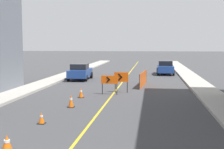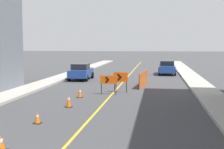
% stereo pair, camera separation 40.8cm
% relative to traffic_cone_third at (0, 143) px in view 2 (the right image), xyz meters
% --- Properties ---
extents(lane_stripe, '(0.12, 62.74, 0.01)m').
position_rel_traffic_cone_third_xyz_m(lane_stripe, '(1.96, 21.36, -0.28)').
color(lane_stripe, gold).
rests_on(lane_stripe, ground_plane).
extents(sidewalk_left, '(1.95, 62.74, 0.17)m').
position_rel_traffic_cone_third_xyz_m(sidewalk_left, '(-4.67, 21.36, -0.20)').
color(sidewalk_left, '#ADA89E').
rests_on(sidewalk_left, ground_plane).
extents(sidewalk_right, '(1.95, 62.74, 0.17)m').
position_rel_traffic_cone_third_xyz_m(sidewalk_right, '(8.60, 21.36, -0.20)').
color(sidewalk_right, '#ADA89E').
rests_on(sidewalk_right, ground_plane).
extents(traffic_cone_third, '(0.47, 0.47, 0.57)m').
position_rel_traffic_cone_third_xyz_m(traffic_cone_third, '(0.00, 0.00, 0.00)').
color(traffic_cone_third, black).
rests_on(traffic_cone_third, ground_plane).
extents(traffic_cone_fourth, '(0.33, 0.33, 0.52)m').
position_rel_traffic_cone_third_xyz_m(traffic_cone_fourth, '(-0.16, 3.64, -0.03)').
color(traffic_cone_fourth, black).
rests_on(traffic_cone_fourth, ground_plane).
extents(traffic_cone_fifth, '(0.37, 0.37, 0.73)m').
position_rel_traffic_cone_third_xyz_m(traffic_cone_fifth, '(0.21, 7.29, 0.08)').
color(traffic_cone_fifth, black).
rests_on(traffic_cone_fifth, ground_plane).
extents(traffic_cone_farthest, '(0.37, 0.37, 0.66)m').
position_rel_traffic_cone_third_xyz_m(traffic_cone_farthest, '(0.06, 10.44, 0.04)').
color(traffic_cone_farthest, black).
rests_on(traffic_cone_farthest, ground_plane).
extents(arrow_barricade_primary, '(1.20, 0.14, 1.33)m').
position_rel_traffic_cone_third_xyz_m(arrow_barricade_primary, '(1.75, 11.90, 0.69)').
color(arrow_barricade_primary, '#EF560C').
rests_on(arrow_barricade_primary, ground_plane).
extents(arrow_barricade_secondary, '(1.03, 0.10, 1.47)m').
position_rel_traffic_cone_third_xyz_m(arrow_barricade_secondary, '(2.47, 12.89, 0.77)').
color(arrow_barricade_secondary, '#EF560C').
rests_on(arrow_barricade_secondary, ground_plane).
extents(safety_mesh_fence, '(0.49, 4.54, 1.19)m').
position_rel_traffic_cone_third_xyz_m(safety_mesh_fence, '(3.94, 16.71, 0.31)').
color(safety_mesh_fence, '#EF560C').
rests_on(safety_mesh_fence, ground_plane).
extents(parked_car_curb_near, '(1.99, 4.38, 1.59)m').
position_rel_traffic_cone_third_xyz_m(parked_car_curb_near, '(-2.33, 20.47, 0.52)').
color(parked_car_curb_near, navy).
rests_on(parked_car_curb_near, ground_plane).
extents(parked_car_curb_mid, '(1.94, 4.33, 1.59)m').
position_rel_traffic_cone_third_xyz_m(parked_car_curb_mid, '(6.19, 26.93, 0.52)').
color(parked_car_curb_mid, navy).
rests_on(parked_car_curb_mid, ground_plane).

